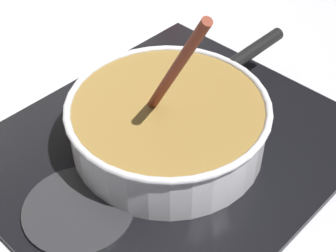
# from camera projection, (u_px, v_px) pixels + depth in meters

# --- Properties ---
(hob_plate) EXTENTS (0.56, 0.48, 0.01)m
(hob_plate) POSITION_uv_depth(u_px,v_px,m) (168.00, 148.00, 0.82)
(hob_plate) COLOR black
(hob_plate) RESTS_ON ground
(burner_ring) EXTENTS (0.19, 0.19, 0.01)m
(burner_ring) POSITION_uv_depth(u_px,v_px,m) (168.00, 143.00, 0.81)
(burner_ring) COLOR #592D0C
(burner_ring) RESTS_ON hob_plate
(spare_burner) EXTENTS (0.16, 0.16, 0.01)m
(spare_burner) POSITION_uv_depth(u_px,v_px,m) (79.00, 209.00, 0.72)
(spare_burner) COLOR #262628
(spare_burner) RESTS_ON hob_plate
(cooking_pan) EXTENTS (0.44, 0.31, 0.28)m
(cooking_pan) POSITION_uv_depth(u_px,v_px,m) (168.00, 123.00, 0.78)
(cooking_pan) COLOR silver
(cooking_pan) RESTS_ON hob_plate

